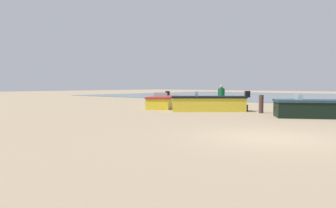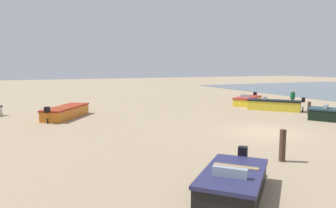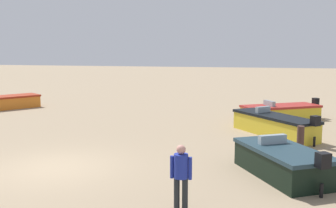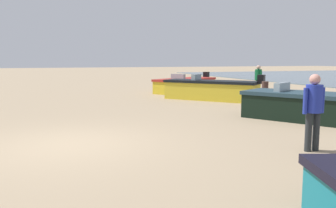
{
  "view_description": "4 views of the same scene",
  "coord_description": "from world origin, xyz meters",
  "px_view_note": "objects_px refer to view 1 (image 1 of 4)",
  "views": [
    {
      "loc": [
        -3.96,
        9.18,
        1.6
      ],
      "look_at": [
        3.32,
        0.88,
        0.94
      ],
      "focal_mm": 33.83,
      "sensor_mm": 36.0,
      "label": 1
    },
    {
      "loc": [
        -14.19,
        12.69,
        3.97
      ],
      "look_at": [
        8.42,
        2.65,
        0.89
      ],
      "focal_mm": 33.11,
      "sensor_mm": 36.0,
      "label": 2
    },
    {
      "loc": [
        -10.8,
        -6.67,
        3.8
      ],
      "look_at": [
        7.06,
        -2.0,
        1.24
      ],
      "focal_mm": 40.93,
      "sensor_mm": 36.0,
      "label": 3
    },
    {
      "loc": [
        -8.06,
        0.52,
        1.91
      ],
      "look_at": [
        0.37,
        -2.48,
        0.78
      ],
      "focal_mm": 37.52,
      "sensor_mm": 36.0,
      "label": 4
    }
  ],
  "objects_px": {
    "boat_yellow_1": "(209,103)",
    "beach_walker_foreground": "(221,94)",
    "mooring_post_mid_beach": "(261,104)",
    "boat_black_4": "(310,108)",
    "boat_yellow_0": "(163,102)"
  },
  "relations": [
    {
      "from": "boat_black_4",
      "to": "beach_walker_foreground",
      "type": "xyz_separation_m",
      "value": [
        7.12,
        -3.24,
        0.5
      ]
    },
    {
      "from": "boat_black_4",
      "to": "beach_walker_foreground",
      "type": "height_order",
      "value": "beach_walker_foreground"
    },
    {
      "from": "boat_yellow_1",
      "to": "mooring_post_mid_beach",
      "type": "bearing_deg",
      "value": -113.74
    },
    {
      "from": "boat_yellow_1",
      "to": "mooring_post_mid_beach",
      "type": "xyz_separation_m",
      "value": [
        -2.98,
        -0.92,
        0.04
      ]
    },
    {
      "from": "beach_walker_foreground",
      "to": "mooring_post_mid_beach",
      "type": "bearing_deg",
      "value": 142.08
    },
    {
      "from": "boat_black_4",
      "to": "boat_yellow_1",
      "type": "bearing_deg",
      "value": 60.33
    },
    {
      "from": "boat_yellow_1",
      "to": "mooring_post_mid_beach",
      "type": "height_order",
      "value": "boat_yellow_1"
    },
    {
      "from": "boat_yellow_1",
      "to": "boat_yellow_0",
      "type": "bearing_deg",
      "value": 43.39
    },
    {
      "from": "boat_yellow_0",
      "to": "boat_black_4",
      "type": "height_order",
      "value": "boat_black_4"
    },
    {
      "from": "boat_yellow_0",
      "to": "mooring_post_mid_beach",
      "type": "height_order",
      "value": "boat_yellow_0"
    },
    {
      "from": "boat_black_4",
      "to": "mooring_post_mid_beach",
      "type": "relative_size",
      "value": 3.58
    },
    {
      "from": "boat_yellow_0",
      "to": "beach_walker_foreground",
      "type": "bearing_deg",
      "value": -167.26
    },
    {
      "from": "boat_yellow_1",
      "to": "boat_black_4",
      "type": "relative_size",
      "value": 1.14
    },
    {
      "from": "beach_walker_foreground",
      "to": "boat_yellow_0",
      "type": "bearing_deg",
      "value": 37.87
    },
    {
      "from": "boat_yellow_1",
      "to": "beach_walker_foreground",
      "type": "distance_m",
      "value": 3.65
    }
  ]
}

